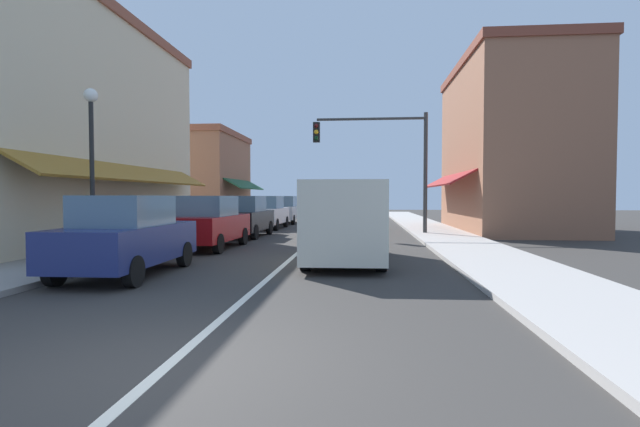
{
  "coord_description": "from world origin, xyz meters",
  "views": [
    {
      "loc": [
        2.01,
        -4.48,
        1.75
      ],
      "look_at": [
        0.25,
        14.79,
        1.05
      ],
      "focal_mm": 26.52,
      "sensor_mm": 36.0,
      "label": 1
    }
  ],
  "objects_px": {
    "parked_car_distant_left": "(284,210)",
    "street_lamp_left_near": "(92,145)",
    "parked_car_nearest_left": "(127,236)",
    "parked_car_second_left": "(208,222)",
    "traffic_signal_mast_arm": "(385,151)",
    "parked_car_far_left": "(267,213)",
    "parked_car_third_left": "(244,217)",
    "van_in_lane": "(344,219)"
  },
  "relations": [
    {
      "from": "van_in_lane",
      "to": "parked_car_far_left",
      "type": "bearing_deg",
      "value": 109.24
    },
    {
      "from": "parked_car_nearest_left",
      "to": "parked_car_second_left",
      "type": "xyz_separation_m",
      "value": [
        0.05,
        5.37,
        0.0
      ]
    },
    {
      "from": "parked_car_nearest_left",
      "to": "parked_car_distant_left",
      "type": "height_order",
      "value": "same"
    },
    {
      "from": "parked_car_second_left",
      "to": "parked_car_far_left",
      "type": "xyz_separation_m",
      "value": [
        -0.03,
        9.72,
        0.0
      ]
    },
    {
      "from": "parked_car_nearest_left",
      "to": "traffic_signal_mast_arm",
      "type": "distance_m",
      "value": 13.44
    },
    {
      "from": "van_in_lane",
      "to": "parked_car_third_left",
      "type": "bearing_deg",
      "value": 120.53
    },
    {
      "from": "parked_car_nearest_left",
      "to": "street_lamp_left_near",
      "type": "relative_size",
      "value": 0.9
    },
    {
      "from": "van_in_lane",
      "to": "parked_car_second_left",
      "type": "bearing_deg",
      "value": 148.03
    },
    {
      "from": "parked_car_far_left",
      "to": "van_in_lane",
      "type": "distance_m",
      "value": 13.33
    },
    {
      "from": "parked_car_second_left",
      "to": "parked_car_far_left",
      "type": "height_order",
      "value": "same"
    },
    {
      "from": "parked_car_far_left",
      "to": "traffic_signal_mast_arm",
      "type": "xyz_separation_m",
      "value": [
        6.17,
        -3.52,
        2.9
      ]
    },
    {
      "from": "parked_car_distant_left",
      "to": "street_lamp_left_near",
      "type": "height_order",
      "value": "street_lamp_left_near"
    },
    {
      "from": "parked_car_second_left",
      "to": "street_lamp_left_near",
      "type": "bearing_deg",
      "value": -119.61
    },
    {
      "from": "parked_car_nearest_left",
      "to": "parked_car_far_left",
      "type": "distance_m",
      "value": 15.1
    },
    {
      "from": "parked_car_far_left",
      "to": "street_lamp_left_near",
      "type": "relative_size",
      "value": 0.9
    },
    {
      "from": "van_in_lane",
      "to": "street_lamp_left_near",
      "type": "relative_size",
      "value": 1.13
    },
    {
      "from": "parked_car_second_left",
      "to": "parked_car_third_left",
      "type": "relative_size",
      "value": 1.0
    },
    {
      "from": "parked_car_third_left",
      "to": "traffic_signal_mast_arm",
      "type": "bearing_deg",
      "value": 15.42
    },
    {
      "from": "parked_car_far_left",
      "to": "traffic_signal_mast_arm",
      "type": "height_order",
      "value": "traffic_signal_mast_arm"
    },
    {
      "from": "van_in_lane",
      "to": "traffic_signal_mast_arm",
      "type": "bearing_deg",
      "value": 79.27
    },
    {
      "from": "van_in_lane",
      "to": "traffic_signal_mast_arm",
      "type": "relative_size",
      "value": 0.95
    },
    {
      "from": "parked_car_nearest_left",
      "to": "traffic_signal_mast_arm",
      "type": "relative_size",
      "value": 0.75
    },
    {
      "from": "parked_car_second_left",
      "to": "van_in_lane",
      "type": "xyz_separation_m",
      "value": [
        4.65,
        -2.76,
        0.27
      ]
    },
    {
      "from": "street_lamp_left_near",
      "to": "parked_car_distant_left",
      "type": "bearing_deg",
      "value": 83.41
    },
    {
      "from": "traffic_signal_mast_arm",
      "to": "parked_car_distant_left",
      "type": "bearing_deg",
      "value": 125.38
    },
    {
      "from": "van_in_lane",
      "to": "traffic_signal_mast_arm",
      "type": "xyz_separation_m",
      "value": [
        1.48,
        8.96,
        2.63
      ]
    },
    {
      "from": "parked_car_second_left",
      "to": "parked_car_far_left",
      "type": "relative_size",
      "value": 1.0
    },
    {
      "from": "parked_car_third_left",
      "to": "traffic_signal_mast_arm",
      "type": "xyz_separation_m",
      "value": [
        6.1,
        1.52,
        2.9
      ]
    },
    {
      "from": "street_lamp_left_near",
      "to": "van_in_lane",
      "type": "bearing_deg",
      "value": 5.17
    },
    {
      "from": "parked_car_distant_left",
      "to": "street_lamp_left_near",
      "type": "distance_m",
      "value": 18.38
    },
    {
      "from": "parked_car_nearest_left",
      "to": "parked_car_second_left",
      "type": "relative_size",
      "value": 1.0
    },
    {
      "from": "parked_car_second_left",
      "to": "parked_car_far_left",
      "type": "bearing_deg",
      "value": 91.79
    },
    {
      "from": "parked_car_nearest_left",
      "to": "van_in_lane",
      "type": "relative_size",
      "value": 0.79
    },
    {
      "from": "parked_car_distant_left",
      "to": "street_lamp_left_near",
      "type": "bearing_deg",
      "value": -96.48
    },
    {
      "from": "parked_car_second_left",
      "to": "parked_car_distant_left",
      "type": "xyz_separation_m",
      "value": [
        0.06,
        14.76,
        0.0
      ]
    },
    {
      "from": "parked_car_third_left",
      "to": "street_lamp_left_near",
      "type": "height_order",
      "value": "street_lamp_left_near"
    },
    {
      "from": "parked_car_third_left",
      "to": "van_in_lane",
      "type": "height_order",
      "value": "van_in_lane"
    },
    {
      "from": "parked_car_third_left",
      "to": "traffic_signal_mast_arm",
      "type": "distance_m",
      "value": 6.92
    },
    {
      "from": "parked_car_distant_left",
      "to": "van_in_lane",
      "type": "relative_size",
      "value": 0.79
    },
    {
      "from": "parked_car_nearest_left",
      "to": "parked_car_far_left",
      "type": "relative_size",
      "value": 1.0
    },
    {
      "from": "parked_car_distant_left",
      "to": "parked_car_nearest_left",
      "type": "bearing_deg",
      "value": -90.2
    },
    {
      "from": "parked_car_nearest_left",
      "to": "parked_car_third_left",
      "type": "relative_size",
      "value": 1.0
    }
  ]
}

